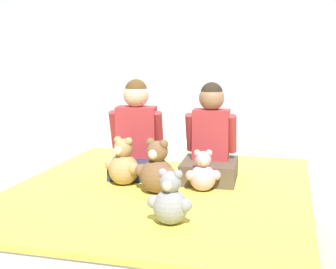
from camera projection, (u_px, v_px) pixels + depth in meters
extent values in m
plane|color=#B2A899|center=(161.00, 256.00, 2.77)|extent=(14.00, 14.00, 0.00)
cube|color=silver|center=(199.00, 45.00, 3.60)|extent=(8.00, 0.06, 2.50)
cube|color=brown|center=(161.00, 238.00, 2.75)|extent=(1.69, 1.92, 0.23)
cube|color=silver|center=(161.00, 206.00, 2.71)|extent=(1.65, 1.88, 0.17)
cube|color=#E5D64C|center=(161.00, 190.00, 2.70)|extent=(1.67, 1.90, 0.03)
cube|color=#282D47|center=(135.00, 167.00, 2.94)|extent=(0.33, 0.38, 0.11)
cube|color=#B23338|center=(137.00, 132.00, 2.96)|extent=(0.26, 0.17, 0.32)
sphere|color=beige|center=(136.00, 95.00, 2.92)|extent=(0.16, 0.16, 0.16)
sphere|color=brown|center=(136.00, 90.00, 2.91)|extent=(0.14, 0.14, 0.14)
cylinder|color=#B23338|center=(115.00, 130.00, 2.97)|extent=(0.07, 0.15, 0.26)
cylinder|color=#B23338|center=(158.00, 131.00, 2.94)|extent=(0.07, 0.15, 0.26)
cube|color=brown|center=(209.00, 171.00, 2.82)|extent=(0.34, 0.38, 0.12)
cube|color=#B23338|center=(211.00, 134.00, 2.84)|extent=(0.22, 0.14, 0.30)
sphere|color=#9E7051|center=(212.00, 98.00, 2.80)|extent=(0.15, 0.15, 0.15)
sphere|color=#2D2319|center=(212.00, 93.00, 2.80)|extent=(0.14, 0.14, 0.14)
cylinder|color=#B23338|center=(191.00, 132.00, 2.86)|extent=(0.06, 0.14, 0.25)
cylinder|color=#B23338|center=(232.00, 134.00, 2.81)|extent=(0.06, 0.14, 0.25)
sphere|color=tan|center=(124.00, 170.00, 2.73)|extent=(0.18, 0.18, 0.18)
sphere|color=tan|center=(123.00, 148.00, 2.71)|extent=(0.11, 0.11, 0.11)
sphere|color=white|center=(118.00, 150.00, 2.67)|extent=(0.05, 0.05, 0.05)
sphere|color=tan|center=(118.00, 140.00, 2.73)|extent=(0.05, 0.05, 0.05)
sphere|color=tan|center=(129.00, 141.00, 2.68)|extent=(0.05, 0.05, 0.05)
sphere|color=tan|center=(110.00, 165.00, 2.76)|extent=(0.07, 0.07, 0.07)
sphere|color=tan|center=(133.00, 168.00, 2.67)|extent=(0.07, 0.07, 0.07)
sphere|color=#DBA3B2|center=(203.00, 178.00, 2.61)|extent=(0.15, 0.15, 0.15)
sphere|color=#DBA3B2|center=(203.00, 159.00, 2.59)|extent=(0.09, 0.09, 0.09)
sphere|color=beige|center=(204.00, 162.00, 2.56)|extent=(0.04, 0.04, 0.04)
sphere|color=#DBA3B2|center=(197.00, 153.00, 2.59)|extent=(0.04, 0.04, 0.04)
sphere|color=#DBA3B2|center=(209.00, 153.00, 2.59)|extent=(0.04, 0.04, 0.04)
sphere|color=#DBA3B2|center=(190.00, 175.00, 2.59)|extent=(0.06, 0.06, 0.06)
sphere|color=#DBA3B2|center=(216.00, 175.00, 2.60)|extent=(0.06, 0.06, 0.06)
sphere|color=brown|center=(157.00, 176.00, 2.57)|extent=(0.19, 0.19, 0.19)
sphere|color=brown|center=(157.00, 151.00, 2.55)|extent=(0.12, 0.12, 0.12)
sphere|color=beige|center=(152.00, 154.00, 2.51)|extent=(0.05, 0.05, 0.05)
sphere|color=brown|center=(151.00, 142.00, 2.56)|extent=(0.05, 0.05, 0.05)
sphere|color=brown|center=(164.00, 144.00, 2.52)|extent=(0.05, 0.05, 0.05)
sphere|color=brown|center=(142.00, 170.00, 2.60)|extent=(0.07, 0.07, 0.07)
sphere|color=brown|center=(170.00, 175.00, 2.51)|extent=(0.07, 0.07, 0.07)
sphere|color=#939399|center=(170.00, 207.00, 2.11)|extent=(0.16, 0.16, 0.16)
sphere|color=#939399|center=(170.00, 182.00, 2.09)|extent=(0.10, 0.10, 0.10)
sphere|color=beige|center=(167.00, 186.00, 2.05)|extent=(0.04, 0.04, 0.04)
sphere|color=#939399|center=(163.00, 173.00, 2.09)|extent=(0.04, 0.04, 0.04)
sphere|color=#939399|center=(178.00, 174.00, 2.07)|extent=(0.04, 0.04, 0.04)
sphere|color=#939399|center=(153.00, 202.00, 2.11)|extent=(0.06, 0.06, 0.06)
sphere|color=#939399|center=(186.00, 205.00, 2.06)|extent=(0.06, 0.06, 0.06)
cube|color=white|center=(189.00, 150.00, 3.43)|extent=(0.56, 0.29, 0.11)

